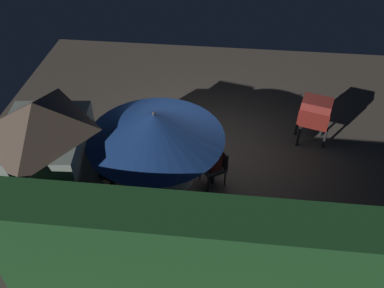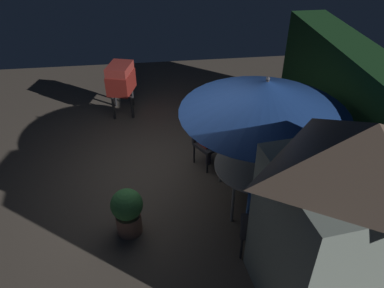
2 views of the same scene
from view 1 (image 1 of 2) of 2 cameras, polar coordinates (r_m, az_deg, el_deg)
The scene contains 12 objects.
ground_plane at distance 9.59m, azimuth 1.52°, elevation -1.74°, with size 11.00×11.00×0.00m, color brown.
hedge_backdrop at distance 6.48m, azimuth -1.11°, elevation -15.63°, with size 5.74×0.80×2.15m.
garden_shed at distance 7.92m, azimuth -19.31°, elevation -2.32°, with size 1.72×2.03×2.66m.
patio_table at distance 8.16m, azimuth -4.71°, elevation -4.66°, with size 1.41×1.41×0.73m.
patio_umbrella at distance 7.30m, azimuth -5.26°, elevation 2.50°, with size 2.56×2.56×2.29m.
bbq_grill at distance 9.92m, azimuth 16.89°, elevation 4.21°, with size 0.81×0.68×1.20m.
chair_near_shed at distance 8.65m, azimuth 3.45°, elevation -2.83°, with size 0.63×0.63×0.90m.
chair_far_side at distance 8.73m, azimuth -11.96°, elevation -3.31°, with size 0.56×0.56×0.90m.
chair_toward_hedge at distance 7.51m, azimuth -7.50°, elevation -12.20°, with size 0.51×0.52×0.90m.
potted_plant_by_shed at distance 9.97m, azimuth -5.42°, elevation 3.30°, with size 0.49×0.49×0.81m.
person_in_red at distance 8.44m, azimuth 3.00°, elevation -1.71°, with size 0.38×0.41×1.26m.
person_in_blue at distance 8.52m, azimuth -11.70°, elevation -2.19°, with size 0.32×0.39×1.26m.
Camera 1 is at (-0.51, 7.06, 6.47)m, focal length 38.05 mm.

